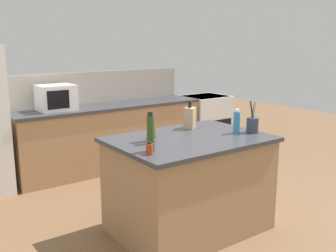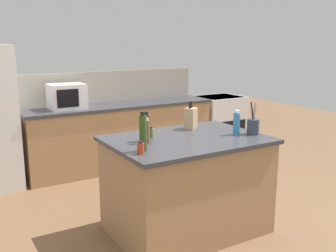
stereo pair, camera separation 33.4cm
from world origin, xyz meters
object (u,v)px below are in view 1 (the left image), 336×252
olive_oil_bottle (151,133)px  spice_jar_oregano (153,133)px  vinegar_bottle (150,127)px  dish_soap_bottle (237,122)px  knife_block (190,118)px  pepper_grinder (151,132)px  utensil_crock (252,124)px  spice_jar_paprika (149,149)px  microwave (56,98)px  honey_jar (192,120)px  range_oven (205,122)px

olive_oil_bottle → spice_jar_oregano: size_ratio=3.21×
vinegar_bottle → dish_soap_bottle: vinegar_bottle is taller
knife_block → olive_oil_bottle: bearing=177.8°
spice_jar_oregano → pepper_grinder: bearing=-128.9°
utensil_crock → spice_jar_paprika: utensil_crock is taller
microwave → spice_jar_oregano: size_ratio=4.44×
spice_jar_paprika → dish_soap_bottle: bearing=6.2°
pepper_grinder → knife_block: bearing=22.6°
spice_jar_oregano → dish_soap_bottle: (0.78, -0.32, 0.07)m
utensil_crock → pepper_grinder: (-1.06, 0.24, 0.03)m
knife_block → olive_oil_bottle: olive_oil_bottle is taller
olive_oil_bottle → honey_jar: bearing=32.3°
utensil_crock → dish_soap_bottle: 0.17m
range_oven → microwave: bearing=180.0°
knife_block → honey_jar: (0.10, 0.08, -0.05)m
range_oven → olive_oil_bottle: 3.65m
microwave → spice_jar_paprika: 2.46m
dish_soap_bottle → utensil_crock: bearing=-26.4°
microwave → honey_jar: microwave is taller
knife_block → range_oven: bearing=11.8°
vinegar_bottle → pepper_grinder: (-0.04, -0.08, -0.02)m
knife_block → spice_jar_paprika: bearing=179.3°
olive_oil_bottle → dish_soap_bottle: olive_oil_bottle is taller
range_oven → spice_jar_oregano: size_ratio=8.82×
knife_block → spice_jar_oregano: size_ratio=2.78×
honey_jar → utensil_crock: bearing=-63.9°
dish_soap_bottle → spice_jar_paprika: size_ratio=2.30×
range_oven → honey_jar: bearing=-134.6°
knife_block → dish_soap_bottle: size_ratio=1.20×
olive_oil_bottle → knife_block: bearing=31.2°
honey_jar → dish_soap_bottle: size_ratio=0.55×
vinegar_bottle → knife_block: bearing=17.8°
knife_block → vinegar_bottle: (-0.63, -0.20, 0.01)m
microwave → vinegar_bottle: (0.10, -2.09, -0.04)m
range_oven → microwave: size_ratio=1.98×
range_oven → olive_oil_bottle: olive_oil_bottle is taller
olive_oil_bottle → honey_jar: olive_oil_bottle is taller
range_oven → knife_block: 2.73m
spice_jar_oregano → spice_jar_paprika: same height
pepper_grinder → dish_soap_bottle: (0.91, -0.16, 0.01)m
utensil_crock → honey_jar: bearing=116.1°
microwave → knife_block: bearing=-68.7°
utensil_crock → vinegar_bottle: size_ratio=1.18×
honey_jar → dish_soap_bottle: dish_soap_bottle is taller
knife_block → honey_jar: 0.14m
knife_block → vinegar_bottle: 0.66m
knife_block → vinegar_bottle: knife_block is taller
utensil_crock → honey_jar: (-0.29, 0.60, -0.02)m
olive_oil_bottle → spice_jar_paprika: olive_oil_bottle is taller
pepper_grinder → dish_soap_bottle: dish_soap_bottle is taller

